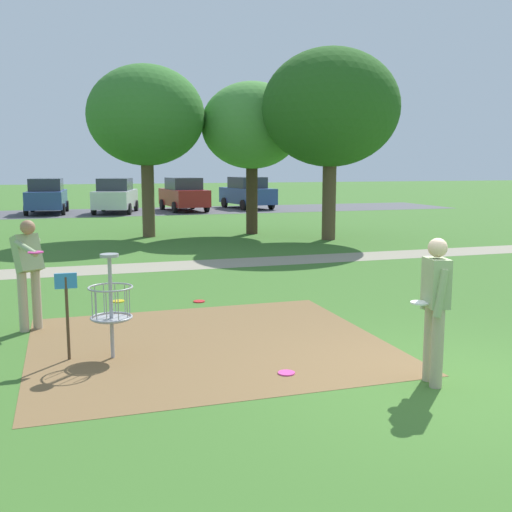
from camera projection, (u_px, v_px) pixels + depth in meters
ground_plane at (454, 383)px, 7.09m from camera, size 160.00×160.00×0.00m
dirt_tee_pad at (208, 344)px, 8.65m from camera, size 4.91×4.39×0.01m
disc_golf_basket at (106, 302)px, 7.91m from camera, size 0.98×0.58×1.39m
player_foreground_watching at (435, 302)px, 6.94m from camera, size 0.43×0.49×1.71m
player_throwing at (28, 267)px, 9.22m from camera, size 0.51×1.16×1.71m
frisbee_near_basket at (118, 301)px, 11.33m from camera, size 0.23×0.23×0.02m
frisbee_mid_grass at (286, 373)px, 7.41m from camera, size 0.21×0.21×0.02m
frisbee_far_right at (199, 301)px, 11.31m from camera, size 0.21×0.21×0.02m
tree_near_left at (146, 116)px, 21.01m from camera, size 4.06×4.06×5.95m
tree_mid_left at (331, 108)px, 20.16m from camera, size 4.58×4.58×6.36m
tree_mid_center at (252, 126)px, 22.02m from camera, size 3.67×3.67×5.51m
parking_lot_strip at (144, 212)px, 33.38m from camera, size 36.00×6.00×0.01m
parked_car_leftmost at (47, 196)px, 31.90m from camera, size 2.22×4.33×1.84m
parked_car_center_left at (115, 196)px, 32.33m from camera, size 2.78×4.51×1.84m
parked_car_center_right at (184, 194)px, 33.78m from camera, size 2.28×4.36×1.84m
parked_car_rightmost at (247, 193)px, 35.69m from camera, size 2.48×4.44×1.84m
gravel_path at (237, 263)px, 15.85m from camera, size 40.00×1.45×0.00m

